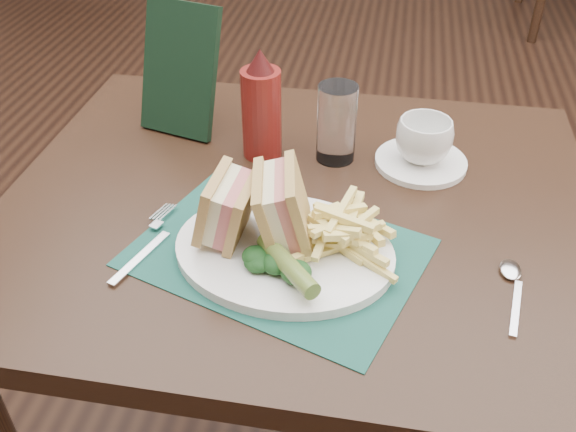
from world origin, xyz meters
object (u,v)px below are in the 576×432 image
object	(u,v)px
coffee_cup	(424,140)
check_presenter	(180,70)
table_main	(295,361)
sandwich_half_b	(267,206)
sandwich_half_a	(212,205)
drinking_glass	(337,123)
saucer	(421,162)
ketchup_bottle	(261,104)
plate	(284,251)
placemat	(278,253)

from	to	relation	value
coffee_cup	check_presenter	distance (m)	0.43
table_main	sandwich_half_b	size ratio (longest dim) A/B	8.32
sandwich_half_a	drinking_glass	size ratio (longest dim) A/B	0.74
drinking_glass	check_presenter	distance (m)	0.29
saucer	ketchup_bottle	distance (m)	0.28
saucer	drinking_glass	distance (m)	0.15
drinking_glass	saucer	bearing A→B (deg)	1.20
saucer	coffee_cup	xyz separation A→B (m)	(0.00, 0.00, 0.04)
ketchup_bottle	coffee_cup	bearing A→B (deg)	2.57
coffee_cup	drinking_glass	xyz separation A→B (m)	(-0.14, -0.00, 0.02)
sandwich_half_a	table_main	bearing A→B (deg)	54.21
sandwich_half_a	ketchup_bottle	xyz separation A→B (m)	(0.02, 0.24, 0.03)
plate	drinking_glass	xyz separation A→B (m)	(0.04, 0.26, 0.06)
placemat	plate	bearing A→B (deg)	-29.54
placemat	ketchup_bottle	world-z (taller)	ketchup_bottle
table_main	saucer	bearing A→B (deg)	36.11
sandwich_half_b	drinking_glass	xyz separation A→B (m)	(0.06, 0.25, -0.01)
placemat	ketchup_bottle	size ratio (longest dim) A/B	2.02
placemat	sandwich_half_a	size ratio (longest dim) A/B	3.91
sandwich_half_b	sandwich_half_a	bearing A→B (deg)	171.88
table_main	placemat	distance (m)	0.40
table_main	plate	world-z (taller)	plate
sandwich_half_b	check_presenter	bearing A→B (deg)	114.37
plate	ketchup_bottle	bearing A→B (deg)	114.17
coffee_cup	ketchup_bottle	bearing A→B (deg)	-177.43
table_main	placemat	world-z (taller)	placemat
sandwich_half_a	coffee_cup	world-z (taller)	sandwich_half_a
table_main	plate	distance (m)	0.41
ketchup_bottle	check_presenter	size ratio (longest dim) A/B	0.83
sandwich_half_a	check_presenter	world-z (taller)	check_presenter
table_main	check_presenter	bearing A→B (deg)	140.99
sandwich_half_a	sandwich_half_b	size ratio (longest dim) A/B	0.89
plate	sandwich_half_a	world-z (taller)	sandwich_half_a
plate	saucer	bearing A→B (deg)	62.03
plate	check_presenter	world-z (taller)	check_presenter
placemat	sandwich_half_b	xyz separation A→B (m)	(-0.02, 0.01, 0.07)
check_presenter	sandwich_half_b	bearing A→B (deg)	-40.53
table_main	sandwich_half_b	world-z (taller)	sandwich_half_b
sandwich_half_b	drinking_glass	distance (m)	0.26
plate	coffee_cup	distance (m)	0.32
plate	sandwich_half_b	xyz separation A→B (m)	(-0.03, 0.02, 0.06)
placemat	coffee_cup	xyz separation A→B (m)	(0.19, 0.26, 0.05)
table_main	placemat	bearing A→B (deg)	-92.86
sandwich_half_a	coffee_cup	bearing A→B (deg)	45.18
plate	sandwich_half_a	distance (m)	0.12
placemat	check_presenter	size ratio (longest dim) A/B	1.67
table_main	check_presenter	xyz separation A→B (m)	(-0.24, 0.19, 0.48)
saucer	coffee_cup	size ratio (longest dim) A/B	1.64
plate	check_presenter	bearing A→B (deg)	132.62
check_presenter	plate	bearing A→B (deg)	-38.76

